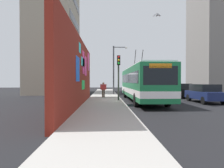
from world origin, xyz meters
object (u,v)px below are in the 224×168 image
at_px(parked_car_navy, 205,93).
at_px(pedestrian_midblock, 103,89).
at_px(traffic_light, 119,70).
at_px(parked_car_black, 180,90).
at_px(street_lamp, 115,66).
at_px(parked_car_dark_gray, 165,88).
at_px(city_bus, 142,82).

distance_m(parked_car_navy, pedestrian_midblock, 9.62).
bearing_deg(traffic_light, parked_car_black, -57.60).
relative_size(parked_car_black, street_lamp, 0.67).
bearing_deg(parked_car_navy, parked_car_dark_gray, -0.00).
relative_size(city_bus, traffic_light, 3.07).
distance_m(city_bus, street_lamp, 8.02).
xyz_separation_m(city_bus, pedestrian_midblock, (2.77, 3.52, -0.68)).
distance_m(parked_car_black, pedestrian_midblock, 8.83).
distance_m(parked_car_black, parked_car_dark_gray, 5.67).
height_order(city_bus, traffic_light, city_bus).
height_order(parked_car_black, pedestrian_midblock, pedestrian_midblock).
distance_m(city_bus, pedestrian_midblock, 4.53).
xyz_separation_m(city_bus, parked_car_dark_gray, (9.77, -5.20, -0.91)).
height_order(city_bus, street_lamp, street_lamp).
relative_size(parked_car_navy, street_lamp, 0.67).
xyz_separation_m(traffic_light, street_lamp, (8.05, -0.12, 0.94)).
xyz_separation_m(parked_car_black, street_lamp, (3.39, 7.23, 2.93)).
bearing_deg(city_bus, pedestrian_midblock, 51.86).
relative_size(city_bus, parked_car_dark_gray, 2.79).
xyz_separation_m(parked_car_navy, parked_car_dark_gray, (11.04, -0.00, 0.00)).
height_order(parked_car_black, street_lamp, street_lamp).
xyz_separation_m(parked_car_navy, parked_car_black, (5.37, 0.00, 0.00)).
bearing_deg(parked_car_black, parked_car_navy, 180.00).
height_order(parked_car_navy, street_lamp, street_lamp).
relative_size(parked_car_navy, pedestrian_midblock, 2.65).
xyz_separation_m(city_bus, street_lamp, (7.49, 2.03, 2.02)).
distance_m(parked_car_dark_gray, street_lamp, 8.13).
relative_size(parked_car_navy, parked_car_dark_gray, 0.95).
distance_m(parked_car_dark_gray, traffic_light, 12.84).
bearing_deg(pedestrian_midblock, traffic_light, -157.56).
bearing_deg(city_bus, traffic_light, 104.63).
bearing_deg(street_lamp, traffic_light, 179.15).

